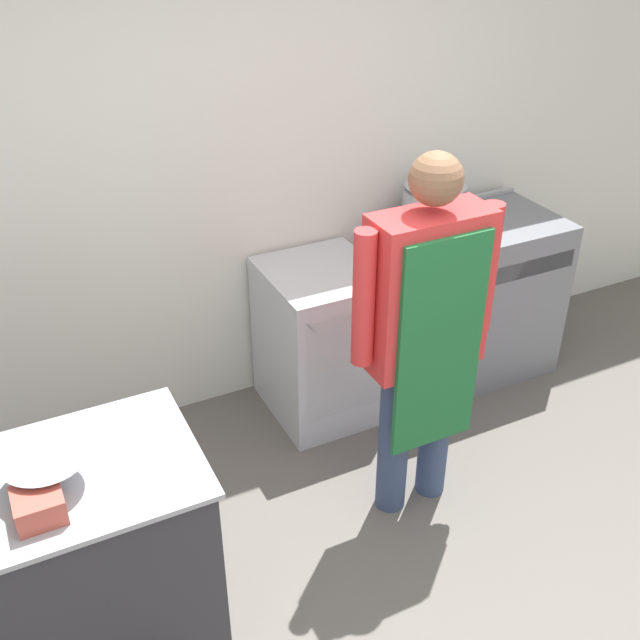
{
  "coord_description": "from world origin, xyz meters",
  "views": [
    {
      "loc": [
        -1.2,
        -1.36,
        2.59
      ],
      "look_at": [
        0.01,
        1.1,
        0.94
      ],
      "focal_mm": 42.0,
      "sensor_mm": 36.0,
      "label": 1
    }
  ],
  "objects_px": {
    "plastic_tub": "(39,506)",
    "stove": "(468,298)",
    "person_cook": "(425,323)",
    "fridge_unit": "(322,341)",
    "mixing_bowl": "(48,471)",
    "stock_pot": "(434,200)"
  },
  "relations": [
    {
      "from": "fridge_unit",
      "to": "mixing_bowl",
      "type": "relative_size",
      "value": 3.1
    },
    {
      "from": "person_cook",
      "to": "mixing_bowl",
      "type": "relative_size",
      "value": 6.24
    },
    {
      "from": "fridge_unit",
      "to": "plastic_tub",
      "type": "distance_m",
      "value": 2.0
    },
    {
      "from": "fridge_unit",
      "to": "person_cook",
      "type": "distance_m",
      "value": 1.0
    },
    {
      "from": "stove",
      "to": "mixing_bowl",
      "type": "xyz_separation_m",
      "value": [
        -2.42,
        -1.01,
        0.49
      ]
    },
    {
      "from": "stove",
      "to": "mixing_bowl",
      "type": "relative_size",
      "value": 3.51
    },
    {
      "from": "mixing_bowl",
      "to": "stove",
      "type": "bearing_deg",
      "value": 22.67
    },
    {
      "from": "stock_pot",
      "to": "mixing_bowl",
      "type": "bearing_deg",
      "value": -153.06
    },
    {
      "from": "person_cook",
      "to": "mixing_bowl",
      "type": "height_order",
      "value": "person_cook"
    },
    {
      "from": "plastic_tub",
      "to": "mixing_bowl",
      "type": "bearing_deg",
      "value": 69.98
    },
    {
      "from": "person_cook",
      "to": "fridge_unit",
      "type": "bearing_deg",
      "value": 94.05
    },
    {
      "from": "stove",
      "to": "plastic_tub",
      "type": "relative_size",
      "value": 6.59
    },
    {
      "from": "fridge_unit",
      "to": "plastic_tub",
      "type": "relative_size",
      "value": 5.83
    },
    {
      "from": "mixing_bowl",
      "to": "fridge_unit",
      "type": "bearing_deg",
      "value": 34.78
    },
    {
      "from": "person_cook",
      "to": "mixing_bowl",
      "type": "bearing_deg",
      "value": -172.61
    },
    {
      "from": "fridge_unit",
      "to": "mixing_bowl",
      "type": "bearing_deg",
      "value": -145.22
    },
    {
      "from": "fridge_unit",
      "to": "stock_pot",
      "type": "xyz_separation_m",
      "value": [
        0.71,
        0.08,
        0.65
      ]
    },
    {
      "from": "plastic_tub",
      "to": "stock_pot",
      "type": "xyz_separation_m",
      "value": [
        2.26,
        1.26,
        0.12
      ]
    },
    {
      "from": "mixing_bowl",
      "to": "stock_pot",
      "type": "bearing_deg",
      "value": 26.94
    },
    {
      "from": "plastic_tub",
      "to": "stove",
      "type": "bearing_deg",
      "value": 24.87
    },
    {
      "from": "plastic_tub",
      "to": "stock_pot",
      "type": "distance_m",
      "value": 2.58
    },
    {
      "from": "stove",
      "to": "mixing_bowl",
      "type": "bearing_deg",
      "value": -157.33
    }
  ]
}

